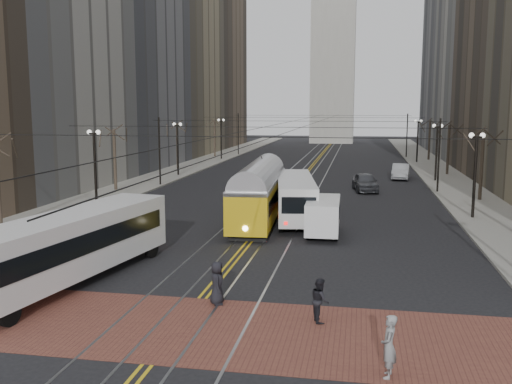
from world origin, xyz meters
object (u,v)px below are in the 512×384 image
at_px(rear_bus, 295,199).
at_px(sedan_silver, 401,172).
at_px(pedestrian_b, 389,346).
at_px(pedestrian_c, 320,300).
at_px(sedan_grey, 365,182).
at_px(transit_bus, 71,249).
at_px(streetcar, 259,198).
at_px(cargo_van, 323,217).
at_px(pedestrian_a, 217,283).

xyz_separation_m(rear_bus, sedan_silver, (8.55, 23.78, -0.62)).
xyz_separation_m(pedestrian_b, pedestrian_c, (-2.20, 3.89, -0.12)).
height_order(sedan_grey, pedestrian_c, sedan_grey).
distance_m(transit_bus, streetcar, 15.90).
xyz_separation_m(streetcar, cargo_van, (4.50, -3.60, -0.47)).
bearing_deg(cargo_van, streetcar, 140.19).
height_order(transit_bus, rear_bus, transit_bus).
height_order(streetcar, pedestrian_b, streetcar).
xyz_separation_m(transit_bus, pedestrian_b, (13.12, -6.50, -0.60)).
height_order(cargo_van, sedan_grey, cargo_van).
relative_size(streetcar, rear_bus, 1.22).
bearing_deg(streetcar, transit_bus, -114.12).
distance_m(cargo_van, sedan_silver, 29.14).
xyz_separation_m(sedan_grey, pedestrian_a, (-5.84, -31.55, 0.02)).
xyz_separation_m(streetcar, rear_bus, (2.30, 1.05, -0.14)).
xyz_separation_m(streetcar, pedestrian_c, (5.29, -17.48, -0.75)).
relative_size(streetcar, pedestrian_b, 7.25).
xyz_separation_m(pedestrian_a, pedestrian_c, (4.04, -1.11, -0.05)).
relative_size(cargo_van, pedestrian_c, 3.09).
bearing_deg(sedan_grey, transit_bus, -121.25).
bearing_deg(rear_bus, pedestrian_c, -89.53).
xyz_separation_m(streetcar, sedan_grey, (7.08, 15.18, -0.73)).
xyz_separation_m(transit_bus, pedestrian_a, (6.88, -1.50, -0.66)).
distance_m(pedestrian_a, pedestrian_b, 8.00).
distance_m(streetcar, pedestrian_b, 22.65).
bearing_deg(pedestrian_b, pedestrian_c, -144.14).
xyz_separation_m(streetcar, sedan_silver, (10.85, 24.83, -0.76)).
bearing_deg(rear_bus, transit_bus, -125.19).
bearing_deg(pedestrian_c, sedan_silver, -24.72).
xyz_separation_m(sedan_grey, pedestrian_c, (-1.79, -32.66, -0.02)).
height_order(sedan_grey, sedan_silver, sedan_grey).
height_order(transit_bus, pedestrian_c, transit_bus).
bearing_deg(pedestrian_a, pedestrian_b, -144.64).
relative_size(transit_bus, sedan_silver, 2.50).
bearing_deg(streetcar, rear_bus, 21.18).
bearing_deg(cargo_van, transit_bus, -133.10).
distance_m(sedan_silver, pedestrian_b, 46.32).
relative_size(rear_bus, pedestrian_c, 6.84).
bearing_deg(cargo_van, pedestrian_b, -81.56).
relative_size(rear_bus, pedestrian_a, 6.44).
distance_m(rear_bus, sedan_silver, 25.28).
bearing_deg(cargo_van, sedan_silver, 76.29).
bearing_deg(rear_bus, sedan_grey, 62.60).
relative_size(sedan_silver, pedestrian_a, 2.88).
xyz_separation_m(cargo_van, pedestrian_a, (-3.25, -12.76, -0.23)).
distance_m(streetcar, sedan_grey, 16.77).
relative_size(cargo_van, sedan_grey, 1.01).
xyz_separation_m(transit_bus, pedestrian_c, (10.92, -2.61, -0.71)).
bearing_deg(sedan_silver, transit_bus, -106.57).
height_order(rear_bus, pedestrian_b, rear_bus).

